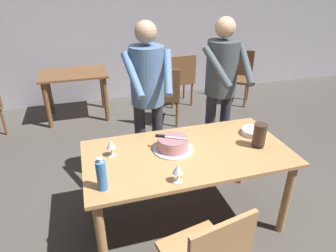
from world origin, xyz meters
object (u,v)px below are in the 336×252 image
at_px(wine_glass_near, 111,145).
at_px(hurricane_lamp, 259,135).
at_px(wine_glass_far, 178,169).
at_px(background_table, 75,83).
at_px(cake_on_platter, 173,144).
at_px(person_standing_beside, 221,83).
at_px(main_dining_table, 187,162).
at_px(plate_stack, 254,132).
at_px(background_chair_0, 165,94).
at_px(background_chair_2, 239,75).
at_px(background_chair_1, 180,78).
at_px(person_cutting_cake, 148,91).
at_px(water_bottle, 102,175).
at_px(cake_knife, 165,137).

distance_m(wine_glass_near, hurricane_lamp, 1.24).
bearing_deg(wine_glass_far, background_table, 102.90).
height_order(cake_on_platter, person_standing_beside, person_standing_beside).
relative_size(main_dining_table, plate_stack, 7.75).
relative_size(plate_stack, background_chair_0, 0.24).
bearing_deg(wine_glass_far, background_chair_2, 54.10).
height_order(main_dining_table, background_chair_1, background_chair_1).
relative_size(hurricane_lamp, background_chair_0, 0.23).
relative_size(person_cutting_cake, background_chair_1, 1.91).
xyz_separation_m(background_table, background_chair_2, (2.78, -0.10, -0.09)).
relative_size(main_dining_table, water_bottle, 6.82).
bearing_deg(plate_stack, background_table, 122.03).
distance_m(person_cutting_cake, person_standing_beside, 0.78).
bearing_deg(wine_glass_near, water_bottle, -105.12).
bearing_deg(cake_knife, cake_on_platter, -30.33).
distance_m(wine_glass_far, background_table, 3.09).
bearing_deg(hurricane_lamp, main_dining_table, 172.18).
distance_m(wine_glass_near, wine_glass_far, 0.62).
distance_m(person_cutting_cake, background_table, 2.18).
xyz_separation_m(wine_glass_far, person_standing_beside, (0.81, 1.03, 0.22)).
bearing_deg(background_chair_0, background_table, 153.65).
bearing_deg(plate_stack, person_standing_beside, 98.99).
bearing_deg(background_chair_2, background_table, 177.96).
bearing_deg(background_chair_0, main_dining_table, -100.81).
relative_size(background_chair_1, background_chair_2, 1.00).
xyz_separation_m(plate_stack, background_chair_1, (0.15, 2.54, -0.28)).
distance_m(wine_glass_far, hurricane_lamp, 0.86).
xyz_separation_m(plate_stack, person_cutting_cake, (-0.87, 0.53, 0.30)).
bearing_deg(person_cutting_cake, background_chair_1, 63.16).
height_order(person_standing_beside, background_table, person_standing_beside).
relative_size(wine_glass_near, person_standing_beside, 0.08).
distance_m(background_chair_0, background_chair_1, 0.79).
bearing_deg(cake_knife, plate_stack, 0.89).
relative_size(main_dining_table, wine_glass_near, 11.84).
relative_size(background_table, background_chair_1, 1.11).
bearing_deg(wine_glass_near, background_chair_0, 62.27).
distance_m(hurricane_lamp, person_cutting_cake, 1.10).
relative_size(cake_on_platter, person_cutting_cake, 0.20).
xyz_separation_m(main_dining_table, water_bottle, (-0.72, -0.28, 0.22)).
bearing_deg(background_chair_2, water_bottle, -132.73).
height_order(cake_on_platter, hurricane_lamp, hurricane_lamp).
xyz_separation_m(cake_on_platter, background_table, (-0.79, 2.58, -0.22)).
height_order(water_bottle, person_standing_beside, person_standing_beside).
xyz_separation_m(cake_knife, background_table, (-0.72, 2.54, -0.29)).
xyz_separation_m(cake_on_platter, cake_knife, (-0.06, 0.04, 0.06)).
distance_m(main_dining_table, background_table, 2.79).
distance_m(person_cutting_cake, background_chair_1, 2.33).
bearing_deg(wine_glass_near, cake_knife, -2.24).
height_order(person_cutting_cake, background_chair_2, person_cutting_cake).
distance_m(cake_knife, person_cutting_cake, 0.58).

